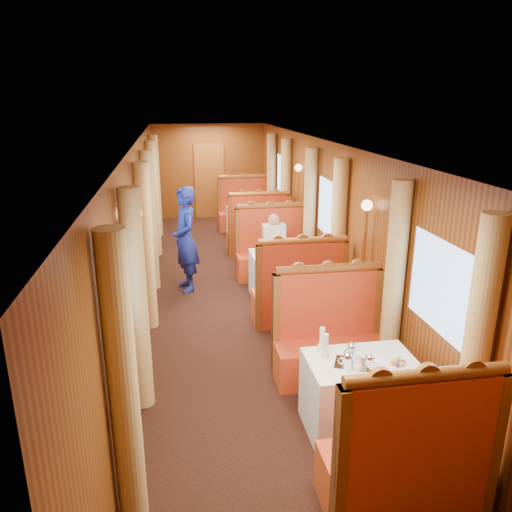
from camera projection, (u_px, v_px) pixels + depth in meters
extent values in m
cube|color=brown|center=(209.00, 181.00, 13.48)|extent=(0.80, 0.04, 2.00)
cube|color=white|center=(360.00, 395.00, 4.88)|extent=(1.05, 0.72, 0.75)
cube|color=#A81712|center=(401.00, 477.00, 4.04)|extent=(1.30, 0.55, 0.45)
cube|color=#A81712|center=(421.00, 428.00, 3.64)|extent=(1.30, 0.12, 0.80)
cylinder|color=brown|center=(427.00, 375.00, 3.51)|extent=(1.23, 0.10, 0.10)
cube|color=#A81712|center=(330.00, 360.00, 5.82)|extent=(1.30, 0.55, 0.45)
cube|color=#A81712|center=(327.00, 304.00, 5.83)|extent=(1.30, 0.12, 0.80)
cylinder|color=brown|center=(328.00, 268.00, 5.70)|extent=(1.23, 0.10, 0.10)
cube|color=white|center=(283.00, 275.00, 8.17)|extent=(1.05, 0.72, 0.75)
cube|color=#A81712|center=(297.00, 306.00, 7.33)|extent=(1.30, 0.55, 0.45)
cube|color=#A81712|center=(302.00, 271.00, 6.93)|extent=(1.30, 0.12, 0.80)
cylinder|color=brown|center=(303.00, 241.00, 6.80)|extent=(1.23, 0.10, 0.10)
cube|color=#A81712|center=(272.00, 265.00, 9.11)|extent=(1.30, 0.55, 0.45)
cube|color=#A81712|center=(270.00, 229.00, 9.12)|extent=(1.30, 0.12, 0.80)
cylinder|color=brown|center=(270.00, 206.00, 8.99)|extent=(1.23, 0.10, 0.10)
cube|color=white|center=(251.00, 224.00, 11.46)|extent=(1.05, 0.72, 0.75)
cube|color=#A81712|center=(258.00, 242.00, 10.62)|extent=(1.30, 0.55, 0.45)
cube|color=#A81712|center=(259.00, 215.00, 10.22)|extent=(1.30, 0.12, 0.80)
cylinder|color=brown|center=(259.00, 194.00, 10.09)|extent=(1.23, 0.10, 0.10)
cube|color=#A81712|center=(245.00, 221.00, 12.40)|extent=(1.30, 0.55, 0.45)
cube|color=#A81712|center=(244.00, 194.00, 12.42)|extent=(1.30, 0.12, 0.80)
cylinder|color=brown|center=(244.00, 177.00, 12.28)|extent=(1.23, 0.10, 0.10)
cube|color=silver|center=(353.00, 364.00, 4.70)|extent=(0.42, 0.38, 0.01)
cylinder|color=white|center=(398.00, 365.00, 4.68)|extent=(0.21, 0.21, 0.01)
cylinder|color=white|center=(325.00, 355.00, 4.79)|extent=(0.08, 0.08, 0.08)
cylinder|color=white|center=(326.00, 343.00, 4.75)|extent=(0.05, 0.05, 0.18)
cylinder|color=white|center=(322.00, 348.00, 4.92)|extent=(0.08, 0.08, 0.08)
cylinder|color=white|center=(322.00, 336.00, 4.88)|extent=(0.05, 0.05, 0.18)
cylinder|color=silver|center=(283.00, 249.00, 8.03)|extent=(0.06, 0.06, 0.14)
cylinder|color=silver|center=(252.00, 205.00, 11.34)|extent=(0.06, 0.06, 0.14)
cylinder|color=#DFBA72|center=(123.00, 387.00, 3.58)|extent=(0.22, 0.22, 2.35)
cylinder|color=#DFBA72|center=(137.00, 302.00, 5.04)|extent=(0.22, 0.22, 2.35)
cylinder|color=#DFBA72|center=(476.00, 356.00, 4.00)|extent=(0.22, 0.22, 2.35)
cylinder|color=#DFBA72|center=(394.00, 286.00, 5.47)|extent=(0.22, 0.22, 2.35)
cylinder|color=#DFBA72|center=(145.00, 248.00, 6.87)|extent=(0.22, 0.22, 2.35)
cylinder|color=#DFBA72|center=(150.00, 221.00, 8.33)|extent=(0.22, 0.22, 2.35)
cylinder|color=#DFBA72|center=(338.00, 239.00, 7.30)|extent=(0.22, 0.22, 2.35)
cylinder|color=#DFBA72|center=(310.00, 215.00, 8.76)|extent=(0.22, 0.22, 2.35)
cylinder|color=#DFBA72|center=(153.00, 199.00, 10.16)|extent=(0.22, 0.22, 2.35)
cylinder|color=#DFBA72|center=(155.00, 186.00, 11.62)|extent=(0.22, 0.22, 2.35)
cylinder|color=#DFBA72|center=(286.00, 195.00, 10.59)|extent=(0.22, 0.22, 2.35)
cylinder|color=#DFBA72|center=(272.00, 183.00, 12.05)|extent=(0.22, 0.22, 2.35)
cylinder|color=#BF8C3F|center=(142.00, 291.00, 6.03)|extent=(0.04, 0.04, 1.85)
sphere|color=#FFD18C|center=(136.00, 213.00, 5.74)|extent=(0.14, 0.14, 0.14)
cylinder|color=#BF8C3F|center=(362.00, 278.00, 6.46)|extent=(0.04, 0.04, 1.85)
sphere|color=#FFD18C|center=(367.00, 205.00, 6.17)|extent=(0.14, 0.14, 0.14)
cylinder|color=#BF8C3F|center=(152.00, 222.00, 9.32)|extent=(0.04, 0.04, 1.85)
sphere|color=#FFD18C|center=(148.00, 171.00, 9.03)|extent=(0.14, 0.14, 0.14)
cylinder|color=#BF8C3F|center=(297.00, 217.00, 9.75)|extent=(0.04, 0.04, 1.85)
sphere|color=#FFD18C|center=(298.00, 168.00, 9.46)|extent=(0.14, 0.14, 0.14)
imported|color=navy|center=(185.00, 240.00, 8.34)|extent=(0.56, 0.73, 1.77)
cube|color=beige|center=(274.00, 239.00, 8.85)|extent=(0.40, 0.24, 0.55)
sphere|color=tan|center=(274.00, 220.00, 8.74)|extent=(0.20, 0.20, 0.20)
cube|color=beige|center=(275.00, 255.00, 8.76)|extent=(0.36, 0.30, 0.14)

